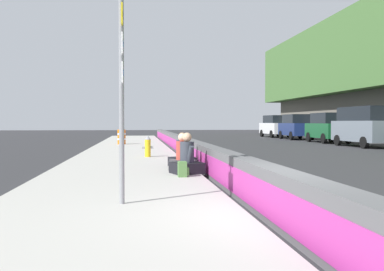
{
  "coord_description": "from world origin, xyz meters",
  "views": [
    {
      "loc": [
        -6.43,
        2.19,
        1.58
      ],
      "look_at": [
        10.73,
        0.05,
        1.05
      ],
      "focal_mm": 40.7,
      "sensor_mm": 36.0,
      "label": 1
    }
  ],
  "objects_px": {
    "parked_car_farther": "(275,126)",
    "backpack": "(183,169)",
    "seated_person_foreground": "(187,161)",
    "parked_car_fourth": "(364,126)",
    "fire_hydrant": "(148,146)",
    "seated_person_middle": "(182,158)",
    "seated_person_rear": "(182,156)",
    "parked_car_far": "(296,126)",
    "parked_car_midline": "(328,127)",
    "route_sign_post": "(122,85)",
    "construction_barrel": "(122,137)"
  },
  "relations": [
    {
      "from": "parked_car_farther",
      "to": "backpack",
      "type": "bearing_deg",
      "value": 158.08
    },
    {
      "from": "seated_person_foreground",
      "to": "parked_car_fourth",
      "type": "bearing_deg",
      "value": -42.88
    },
    {
      "from": "fire_hydrant",
      "to": "seated_person_middle",
      "type": "xyz_separation_m",
      "value": [
        -4.97,
        -0.93,
        -0.1
      ]
    },
    {
      "from": "seated_person_rear",
      "to": "backpack",
      "type": "distance_m",
      "value": 2.72
    },
    {
      "from": "seated_person_foreground",
      "to": "seated_person_middle",
      "type": "relative_size",
      "value": 1.04
    },
    {
      "from": "parked_car_far",
      "to": "parked_car_midline",
      "type": "bearing_deg",
      "value": -178.51
    },
    {
      "from": "route_sign_post",
      "to": "construction_barrel",
      "type": "height_order",
      "value": "route_sign_post"
    },
    {
      "from": "construction_barrel",
      "to": "route_sign_post",
      "type": "bearing_deg",
      "value": -177.88
    },
    {
      "from": "route_sign_post",
      "to": "parked_car_fourth",
      "type": "height_order",
      "value": "route_sign_post"
    },
    {
      "from": "seated_person_middle",
      "to": "parked_car_fourth",
      "type": "height_order",
      "value": "parked_car_fourth"
    },
    {
      "from": "construction_barrel",
      "to": "backpack",
      "type": "bearing_deg",
      "value": -172.65
    },
    {
      "from": "construction_barrel",
      "to": "parked_car_farther",
      "type": "relative_size",
      "value": 0.2
    },
    {
      "from": "parked_car_far",
      "to": "construction_barrel",
      "type": "bearing_deg",
      "value": 121.6
    },
    {
      "from": "fire_hydrant",
      "to": "parked_car_fourth",
      "type": "distance_m",
      "value": 16.02
    },
    {
      "from": "fire_hydrant",
      "to": "parked_car_midline",
      "type": "xyz_separation_m",
      "value": [
        13.65,
        -14.06,
        0.6
      ]
    },
    {
      "from": "backpack",
      "to": "parked_car_fourth",
      "type": "distance_m",
      "value": 19.69
    },
    {
      "from": "seated_person_foreground",
      "to": "seated_person_middle",
      "type": "bearing_deg",
      "value": 1.72
    },
    {
      "from": "backpack",
      "to": "parked_car_farther",
      "type": "relative_size",
      "value": 0.08
    },
    {
      "from": "parked_car_fourth",
      "to": "parked_car_midline",
      "type": "bearing_deg",
      "value": -1.72
    },
    {
      "from": "route_sign_post",
      "to": "construction_barrel",
      "type": "distance_m",
      "value": 20.93
    },
    {
      "from": "fire_hydrant",
      "to": "parked_car_midline",
      "type": "height_order",
      "value": "parked_car_midline"
    },
    {
      "from": "seated_person_foreground",
      "to": "construction_barrel",
      "type": "relative_size",
      "value": 1.21
    },
    {
      "from": "seated_person_rear",
      "to": "parked_car_fourth",
      "type": "height_order",
      "value": "parked_car_fourth"
    },
    {
      "from": "fire_hydrant",
      "to": "parked_car_midline",
      "type": "relative_size",
      "value": 0.18
    },
    {
      "from": "seated_person_foreground",
      "to": "backpack",
      "type": "xyz_separation_m",
      "value": [
        -0.72,
        0.2,
        -0.16
      ]
    },
    {
      "from": "seated_person_foreground",
      "to": "seated_person_rear",
      "type": "bearing_deg",
      "value": -1.87
    },
    {
      "from": "parked_car_far",
      "to": "parked_car_farther",
      "type": "distance_m",
      "value": 5.82
    },
    {
      "from": "seated_person_rear",
      "to": "seated_person_foreground",
      "type": "bearing_deg",
      "value": 178.13
    },
    {
      "from": "construction_barrel",
      "to": "parked_car_fourth",
      "type": "relative_size",
      "value": 0.18
    },
    {
      "from": "construction_barrel",
      "to": "parked_car_farther",
      "type": "height_order",
      "value": "parked_car_farther"
    },
    {
      "from": "route_sign_post",
      "to": "seated_person_rear",
      "type": "relative_size",
      "value": 3.26
    },
    {
      "from": "backpack",
      "to": "parked_car_midline",
      "type": "distance_m",
      "value": 24.33
    },
    {
      "from": "seated_person_rear",
      "to": "construction_barrel",
      "type": "height_order",
      "value": "seated_person_rear"
    },
    {
      "from": "backpack",
      "to": "parked_car_farther",
      "type": "distance_m",
      "value": 35.02
    },
    {
      "from": "fire_hydrant",
      "to": "parked_car_midline",
      "type": "bearing_deg",
      "value": -45.84
    },
    {
      "from": "seated_person_middle",
      "to": "parked_car_fourth",
      "type": "xyz_separation_m",
      "value": [
        12.91,
        -12.96,
        0.87
      ]
    },
    {
      "from": "fire_hydrant",
      "to": "seated_person_rear",
      "type": "xyz_separation_m",
      "value": [
        -4.0,
        -1.02,
        -0.1
      ]
    },
    {
      "from": "backpack",
      "to": "parked_car_far",
      "type": "bearing_deg",
      "value": -26.22
    },
    {
      "from": "parked_car_midline",
      "to": "parked_car_farther",
      "type": "relative_size",
      "value": 1.0
    },
    {
      "from": "seated_person_rear",
      "to": "backpack",
      "type": "height_order",
      "value": "seated_person_rear"
    },
    {
      "from": "fire_hydrant",
      "to": "construction_barrel",
      "type": "height_order",
      "value": "construction_barrel"
    },
    {
      "from": "seated_person_middle",
      "to": "parked_car_far",
      "type": "height_order",
      "value": "parked_car_far"
    },
    {
      "from": "seated_person_rear",
      "to": "parked_car_midline",
      "type": "height_order",
      "value": "parked_car_midline"
    },
    {
      "from": "fire_hydrant",
      "to": "parked_car_far",
      "type": "distance_m",
      "value": 24.33
    },
    {
      "from": "parked_car_midline",
      "to": "fire_hydrant",
      "type": "bearing_deg",
      "value": 134.16
    },
    {
      "from": "route_sign_post",
      "to": "parked_car_far",
      "type": "xyz_separation_m",
      "value": [
        30.3,
        -14.58,
        -1.05
      ]
    },
    {
      "from": "seated_person_foreground",
      "to": "construction_barrel",
      "type": "distance_m",
      "value": 16.67
    },
    {
      "from": "fire_hydrant",
      "to": "parked_car_far",
      "type": "relative_size",
      "value": 0.18
    },
    {
      "from": "parked_car_midline",
      "to": "parked_car_farther",
      "type": "bearing_deg",
      "value": 1.06
    },
    {
      "from": "backpack",
      "to": "parked_car_fourth",
      "type": "relative_size",
      "value": 0.08
    }
  ]
}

